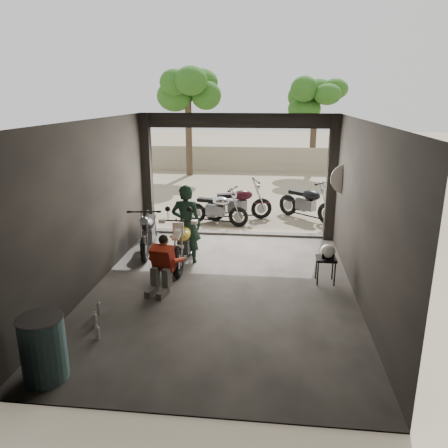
% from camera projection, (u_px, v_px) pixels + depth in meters
% --- Properties ---
extents(ground, '(80.00, 80.00, 0.00)m').
position_uv_depth(ground, '(222.00, 290.00, 8.44)').
color(ground, '#7A6D56').
rests_on(ground, ground).
extents(garage, '(7.00, 7.13, 3.20)m').
position_uv_depth(garage, '(226.00, 219.00, 8.60)').
color(garage, '#2D2B28').
rests_on(garage, ground).
extents(boundary_wall, '(18.00, 0.30, 1.20)m').
position_uv_depth(boundary_wall, '(255.00, 159.00, 21.62)').
color(boundary_wall, gray).
rests_on(boundary_wall, ground).
extents(tree_left, '(2.20, 2.20, 5.60)m').
position_uv_depth(tree_left, '(188.00, 87.00, 19.55)').
color(tree_left, '#382B1E').
rests_on(tree_left, ground).
extents(tree_right, '(2.20, 2.20, 5.00)m').
position_uv_depth(tree_right, '(315.00, 97.00, 20.49)').
color(tree_right, '#382B1E').
rests_on(tree_right, ground).
extents(main_bike, '(0.76, 1.82, 1.21)m').
position_uv_depth(main_bike, '(184.00, 239.00, 9.51)').
color(main_bike, beige).
rests_on(main_bike, ground).
extents(left_bike, '(0.93, 1.78, 1.15)m').
position_uv_depth(left_bike, '(148.00, 229.00, 10.35)').
color(left_bike, black).
rests_on(left_bike, ground).
extents(outside_bike_a, '(1.76, 1.06, 1.12)m').
position_uv_depth(outside_bike_a, '(217.00, 206.00, 12.58)').
color(outside_bike_a, black).
rests_on(outside_bike_a, ground).
extents(outside_bike_b, '(1.93, 1.21, 1.21)m').
position_uv_depth(outside_bike_b, '(239.00, 200.00, 13.02)').
color(outside_bike_b, '#3A0D19').
rests_on(outside_bike_b, ground).
extents(outside_bike_c, '(1.88, 1.76, 1.23)m').
position_uv_depth(outside_bike_c, '(307.00, 200.00, 13.06)').
color(outside_bike_c, black).
rests_on(outside_bike_c, ground).
extents(rider, '(0.65, 0.43, 1.78)m').
position_uv_depth(rider, '(186.00, 224.00, 9.60)').
color(rider, black).
rests_on(rider, ground).
extents(mechanic, '(0.68, 0.83, 1.07)m').
position_uv_depth(mechanic, '(160.00, 267.00, 8.17)').
color(mechanic, '#AA2E16').
rests_on(mechanic, ground).
extents(stool, '(0.39, 0.39, 0.54)m').
position_uv_depth(stool, '(326.00, 261.00, 8.62)').
color(stool, black).
rests_on(stool, ground).
extents(helmet, '(0.40, 0.41, 0.28)m').
position_uv_depth(helmet, '(328.00, 251.00, 8.54)').
color(helmet, white).
rests_on(helmet, stool).
extents(oil_drum, '(0.64, 0.64, 0.89)m').
position_uv_depth(oil_drum, '(43.00, 349.00, 5.67)').
color(oil_drum, '#3F676A').
rests_on(oil_drum, ground).
extents(sign_post, '(0.71, 0.08, 2.12)m').
position_uv_depth(sign_post, '(345.00, 194.00, 10.17)').
color(sign_post, black).
rests_on(sign_post, ground).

